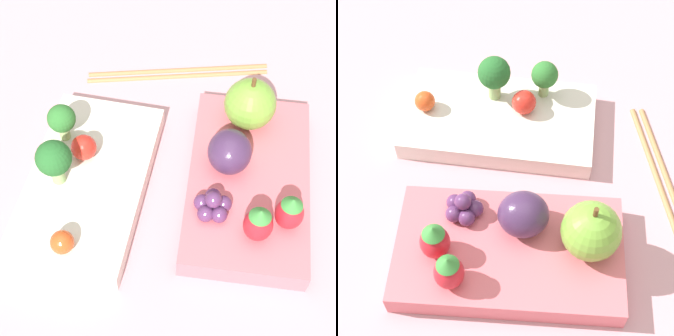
% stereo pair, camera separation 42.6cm
% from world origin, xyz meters
% --- Properties ---
extents(ground_plane, '(4.00, 4.00, 0.00)m').
position_xyz_m(ground_plane, '(0.00, 0.00, 0.00)').
color(ground_plane, '#C6939E').
extents(bento_box_savoury, '(0.21, 0.14, 0.02)m').
position_xyz_m(bento_box_savoury, '(-0.01, 0.08, 0.01)').
color(bento_box_savoury, silver).
rests_on(bento_box_savoury, ground_plane).
extents(bento_box_fruit, '(0.21, 0.13, 0.02)m').
position_xyz_m(bento_box_fruit, '(0.00, -0.08, 0.01)').
color(bento_box_fruit, '#DB6670').
rests_on(bento_box_fruit, ground_plane).
extents(broccoli_floret_0, '(0.03, 0.03, 0.04)m').
position_xyz_m(broccoli_floret_0, '(0.04, 0.11, 0.05)').
color(broccoli_floret_0, '#93B770').
rests_on(broccoli_floret_0, bento_box_savoury).
extents(broccoli_floret_1, '(0.03, 0.03, 0.05)m').
position_xyz_m(broccoli_floret_1, '(-0.02, 0.10, 0.06)').
color(broccoli_floret_1, '#93B770').
rests_on(broccoli_floret_1, bento_box_savoury).
extents(cherry_tomato_0, '(0.03, 0.03, 0.03)m').
position_xyz_m(cherry_tomato_0, '(0.01, 0.08, 0.03)').
color(cherry_tomato_0, red).
rests_on(cherry_tomato_0, bento_box_savoury).
extents(cherry_tomato_1, '(0.02, 0.02, 0.02)m').
position_xyz_m(cherry_tomato_1, '(-0.09, 0.09, 0.03)').
color(cherry_tomato_1, '#DB4C1E').
rests_on(cherry_tomato_1, bento_box_savoury).
extents(apple, '(0.05, 0.05, 0.06)m').
position_xyz_m(apple, '(0.07, -0.08, 0.05)').
color(apple, '#70A838').
rests_on(apple, bento_box_fruit).
extents(strawberry_0, '(0.03, 0.03, 0.04)m').
position_xyz_m(strawberry_0, '(-0.06, -0.09, 0.04)').
color(strawberry_0, red).
rests_on(strawberry_0, bento_box_fruit).
extents(strawberry_1, '(0.03, 0.03, 0.04)m').
position_xyz_m(strawberry_1, '(-0.05, -0.11, 0.04)').
color(strawberry_1, red).
rests_on(strawberry_1, bento_box_fruit).
extents(plum, '(0.05, 0.04, 0.04)m').
position_xyz_m(plum, '(0.01, -0.06, 0.04)').
color(plum, '#42284C').
rests_on(plum, bento_box_fruit).
extents(grape_cluster, '(0.03, 0.04, 0.03)m').
position_xyz_m(grape_cluster, '(-0.04, -0.05, 0.03)').
color(grape_cluster, '#562D5B').
rests_on(grape_cluster, bento_box_fruit).
extents(chopsticks_pair, '(0.05, 0.21, 0.01)m').
position_xyz_m(chopsticks_pair, '(0.16, 0.00, 0.00)').
color(chopsticks_pair, '#A37547').
rests_on(chopsticks_pair, ground_plane).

